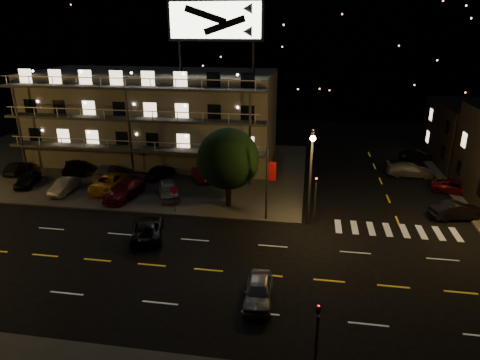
% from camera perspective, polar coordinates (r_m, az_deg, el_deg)
% --- Properties ---
extents(ground, '(140.00, 140.00, 0.00)m').
position_cam_1_polar(ground, '(29.99, -8.04, -11.48)').
color(ground, black).
rests_on(ground, ground).
extents(curb_nw, '(44.00, 24.00, 0.15)m').
position_cam_1_polar(curb_nw, '(51.89, -16.48, 1.79)').
color(curb_nw, '#393936').
rests_on(curb_nw, ground).
extents(motel, '(28.00, 13.80, 18.10)m').
position_cam_1_polar(motel, '(52.48, -11.20, 8.40)').
color(motel, gray).
rests_on(motel, ground).
extents(hill_backdrop, '(120.00, 25.00, 24.00)m').
position_cam_1_polar(hill_backdrop, '(94.24, 0.70, 17.56)').
color(hill_backdrop, black).
rests_on(hill_backdrop, ground).
extents(streetlight_nc, '(0.44, 1.92, 8.00)m').
position_cam_1_polar(streetlight_nc, '(33.95, 9.42, 1.53)').
color(streetlight_nc, '#2D2D30').
rests_on(streetlight_nc, ground).
extents(signal_nw, '(0.20, 0.27, 4.60)m').
position_cam_1_polar(signal_nw, '(35.30, 10.02, -1.92)').
color(signal_nw, '#2D2D30').
rests_on(signal_nw, ground).
extents(signal_sw, '(0.20, 0.27, 4.60)m').
position_cam_1_polar(signal_sw, '(20.48, 10.18, -19.73)').
color(signal_sw, '#2D2D30').
rests_on(signal_sw, ground).
extents(banner_north, '(0.83, 0.16, 6.40)m').
position_cam_1_polar(banner_north, '(35.02, 3.70, -0.31)').
color(banner_north, '#2D2D30').
rests_on(banner_north, ground).
extents(stop_sign, '(0.91, 0.11, 2.61)m').
position_cam_1_polar(stop_sign, '(37.37, -8.77, -1.99)').
color(stop_sign, '#2D2D30').
rests_on(stop_sign, ground).
extents(tree, '(5.65, 5.44, 7.11)m').
position_cam_1_polar(tree, '(37.45, -1.68, 2.62)').
color(tree, black).
rests_on(tree, curb_nw).
extents(lot_car_0, '(2.50, 4.28, 1.37)m').
position_cam_1_polar(lot_car_0, '(48.45, -26.50, 0.13)').
color(lot_car_0, black).
rests_on(lot_car_0, curb_nw).
extents(lot_car_1, '(1.45, 4.04, 1.32)m').
position_cam_1_polar(lot_car_1, '(44.87, -22.40, -0.76)').
color(lot_car_1, gray).
rests_on(lot_car_1, curb_nw).
extents(lot_car_2, '(2.44, 5.17, 1.43)m').
position_cam_1_polar(lot_car_2, '(44.18, -17.18, -0.35)').
color(lot_car_2, orange).
rests_on(lot_car_2, curb_nw).
extents(lot_car_3, '(2.94, 5.56, 1.54)m').
position_cam_1_polar(lot_car_3, '(41.69, -15.19, -1.29)').
color(lot_car_3, '#550C13').
rests_on(lot_car_3, curb_nw).
extents(lot_car_4, '(3.43, 4.75, 1.50)m').
position_cam_1_polar(lot_car_4, '(40.90, -9.56, -1.29)').
color(lot_car_4, gray).
rests_on(lot_car_4, curb_nw).
extents(lot_car_5, '(1.71, 3.93, 1.26)m').
position_cam_1_polar(lot_car_5, '(52.88, -27.48, 1.45)').
color(lot_car_5, black).
rests_on(lot_car_5, curb_nw).
extents(lot_car_6, '(4.24, 5.61, 1.41)m').
position_cam_1_polar(lot_car_6, '(50.69, -21.13, 1.76)').
color(lot_car_6, black).
rests_on(lot_car_6, curb_nw).
extents(lot_car_7, '(2.79, 5.24, 1.44)m').
position_cam_1_polar(lot_car_7, '(47.54, -17.39, 1.06)').
color(lot_car_7, gray).
rests_on(lot_car_7, curb_nw).
extents(lot_car_8, '(2.78, 4.42, 1.40)m').
position_cam_1_polar(lot_car_8, '(46.35, -10.54, 1.15)').
color(lot_car_8, black).
rests_on(lot_car_8, curb_nw).
extents(lot_car_9, '(3.16, 4.52, 1.41)m').
position_cam_1_polar(lot_car_9, '(45.18, -5.30, 0.92)').
color(lot_car_9, '#550C13').
rests_on(lot_car_9, curb_nw).
extents(side_car_0, '(4.73, 2.63, 1.48)m').
position_cam_1_polar(side_car_0, '(40.68, 26.99, -3.67)').
color(side_car_0, black).
rests_on(side_car_0, ground).
extents(side_car_1, '(5.08, 3.67, 1.29)m').
position_cam_1_polar(side_car_1, '(46.75, 26.94, -0.87)').
color(side_car_1, '#550C13').
rests_on(side_car_1, ground).
extents(side_car_2, '(4.97, 2.13, 1.43)m').
position_cam_1_polar(side_car_2, '(50.08, 21.75, 1.29)').
color(side_car_2, gray).
rests_on(side_car_2, ground).
extents(side_car_3, '(4.20, 1.96, 1.39)m').
position_cam_1_polar(side_car_3, '(56.37, 22.49, 3.16)').
color(side_car_3, black).
rests_on(side_car_3, ground).
extents(road_car_east, '(1.79, 4.11, 1.38)m').
position_cam_1_polar(road_car_east, '(26.23, 2.49, -14.55)').
color(road_car_east, gray).
rests_on(road_car_east, ground).
extents(road_car_west, '(3.65, 5.44, 1.38)m').
position_cam_1_polar(road_car_west, '(34.05, -12.25, -6.38)').
color(road_car_west, black).
rests_on(road_car_west, ground).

